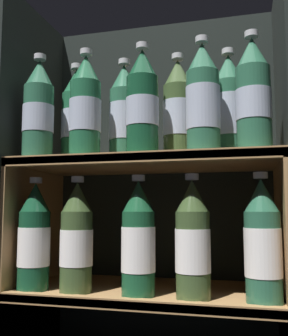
{
  "coord_description": "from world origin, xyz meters",
  "views": [
    {
      "loc": [
        0.25,
        -0.85,
        0.39
      ],
      "look_at": [
        0.0,
        0.11,
        0.5
      ],
      "focal_mm": 42.0,
      "sensor_mm": 36.0,
      "label": 1
    }
  ],
  "objects": [
    {
      "name": "bottle_lower_front_1",
      "position": [
        -0.16,
        0.06,
        0.32
      ],
      "size": [
        0.08,
        0.08,
        0.28
      ],
      "color": "#384C28",
      "rests_on": "shelf_lower"
    },
    {
      "name": "bottle_upper_front_3",
      "position": [
        0.16,
        0.06,
        0.65
      ],
      "size": [
        0.08,
        0.08,
        0.28
      ],
      "color": "#285B42",
      "rests_on": "shelf_upper"
    },
    {
      "name": "fridge_back_wall",
      "position": [
        0.0,
        0.33,
        0.49
      ],
      "size": [
        0.72,
        0.02,
        0.98
      ],
      "primitive_type": "cube",
      "color": "black",
      "rests_on": "ground_plane"
    },
    {
      "name": "fridge_side_left",
      "position": [
        -0.35,
        0.16,
        0.49
      ],
      "size": [
        0.02,
        0.36,
        0.98
      ],
      "primitive_type": "cube",
      "color": "black",
      "rests_on": "ground_plane"
    },
    {
      "name": "bottle_upper_back_3",
      "position": [
        0.21,
        0.15,
        0.65
      ],
      "size": [
        0.08,
        0.08,
        0.28
      ],
      "color": "#285B42",
      "rests_on": "shelf_upper"
    },
    {
      "name": "bottle_upper_back_0",
      "position": [
        -0.21,
        0.15,
        0.65
      ],
      "size": [
        0.08,
        0.08,
        0.28
      ],
      "color": "#1E5638",
      "rests_on": "shelf_upper"
    },
    {
      "name": "bottle_upper_back_2",
      "position": [
        0.08,
        0.15,
        0.65
      ],
      "size": [
        0.08,
        0.08,
        0.28
      ],
      "color": "#384C28",
      "rests_on": "shelf_upper"
    },
    {
      "name": "bottle_upper_front_2",
      "position": [
        0.01,
        0.06,
        0.65
      ],
      "size": [
        0.08,
        0.08,
        0.28
      ],
      "color": "#144228",
      "rests_on": "shelf_upper"
    },
    {
      "name": "shelf_upper",
      "position": [
        0.0,
        0.15,
        0.39
      ],
      "size": [
        0.68,
        0.32,
        0.53
      ],
      "color": "#9E7547",
      "rests_on": "ground_plane"
    },
    {
      "name": "bottle_upper_front_4",
      "position": [
        0.27,
        0.06,
        0.65
      ],
      "size": [
        0.08,
        0.08,
        0.28
      ],
      "color": "#285B42",
      "rests_on": "shelf_upper"
    },
    {
      "name": "shelf_lower",
      "position": [
        0.0,
        0.15,
        0.16
      ],
      "size": [
        0.68,
        0.32,
        0.2
      ],
      "color": "#9E7547",
      "rests_on": "ground_plane"
    },
    {
      "name": "bottle_upper_front_1",
      "position": [
        -0.14,
        0.06,
        0.65
      ],
      "size": [
        0.08,
        0.08,
        0.28
      ],
      "color": "#1E5638",
      "rests_on": "shelf_upper"
    },
    {
      "name": "bottle_upper_front_0",
      "position": [
        -0.27,
        0.06,
        0.65
      ],
      "size": [
        0.08,
        0.08,
        0.28
      ],
      "color": "#285B42",
      "rests_on": "shelf_upper"
    },
    {
      "name": "bottle_lower_front_4",
      "position": [
        0.28,
        0.06,
        0.32
      ],
      "size": [
        0.08,
        0.08,
        0.28
      ],
      "color": "#285B42",
      "rests_on": "shelf_lower"
    },
    {
      "name": "bottle_lower_front_0",
      "position": [
        -0.27,
        0.06,
        0.32
      ],
      "size": [
        0.08,
        0.08,
        0.28
      ],
      "color": "#144228",
      "rests_on": "shelf_lower"
    },
    {
      "name": "bottle_lower_front_2",
      "position": [
        0.0,
        0.06,
        0.32
      ],
      "size": [
        0.08,
        0.08,
        0.28
      ],
      "color": "#194C2D",
      "rests_on": "shelf_lower"
    },
    {
      "name": "bottle_upper_back_1",
      "position": [
        -0.07,
        0.15,
        0.65
      ],
      "size": [
        0.08,
        0.08,
        0.28
      ],
      "color": "#285B42",
      "rests_on": "shelf_upper"
    },
    {
      "name": "bottle_lower_front_3",
      "position": [
        0.13,
        0.06,
        0.32
      ],
      "size": [
        0.08,
        0.08,
        0.28
      ],
      "color": "#384C28",
      "rests_on": "shelf_lower"
    },
    {
      "name": "fridge_side_right",
      "position": [
        0.35,
        0.16,
        0.49
      ],
      "size": [
        0.02,
        0.36,
        0.98
      ],
      "primitive_type": "cube",
      "color": "black",
      "rests_on": "ground_plane"
    }
  ]
}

